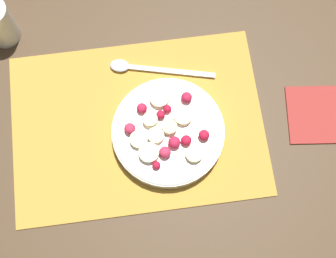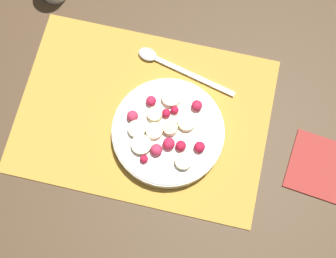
% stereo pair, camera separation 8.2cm
% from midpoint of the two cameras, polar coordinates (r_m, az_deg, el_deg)
% --- Properties ---
extents(ground_plane, '(3.00, 3.00, 0.00)m').
position_cam_midpoint_polar(ground_plane, '(0.87, -0.34, 1.22)').
color(ground_plane, '#4C3823').
extents(placemat, '(0.46, 0.33, 0.01)m').
position_cam_midpoint_polar(placemat, '(0.86, -0.34, 1.28)').
color(placemat, gold).
rests_on(placemat, ground_plane).
extents(fruit_bowl, '(0.20, 0.20, 0.05)m').
position_cam_midpoint_polar(fruit_bowl, '(0.83, 2.72, -0.81)').
color(fruit_bowl, silver).
rests_on(fruit_bowl, placemat).
extents(spoon, '(0.20, 0.06, 0.01)m').
position_cam_midpoint_polar(spoon, '(0.89, 2.59, 7.53)').
color(spoon, silver).
rests_on(spoon, placemat).
extents(napkin, '(0.14, 0.13, 0.01)m').
position_cam_midpoint_polar(napkin, '(0.90, 21.08, -4.94)').
color(napkin, '#A3332D').
rests_on(napkin, ground_plane).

